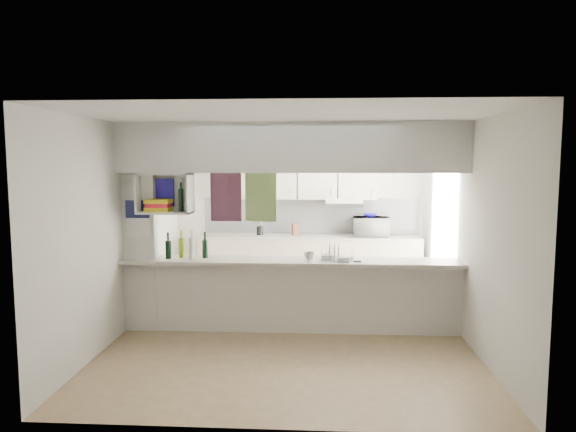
# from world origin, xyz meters

# --- Properties ---
(floor) EXTENTS (4.80, 4.80, 0.00)m
(floor) POSITION_xyz_m (0.00, 0.00, 0.00)
(floor) COLOR #8D7551
(floor) RESTS_ON ground
(ceiling) EXTENTS (4.80, 4.80, 0.00)m
(ceiling) POSITION_xyz_m (0.00, 0.00, 2.60)
(ceiling) COLOR white
(ceiling) RESTS_ON wall_back
(wall_back) EXTENTS (4.20, 0.00, 4.20)m
(wall_back) POSITION_xyz_m (0.00, 2.40, 1.30)
(wall_back) COLOR silver
(wall_back) RESTS_ON floor
(wall_left) EXTENTS (0.00, 4.80, 4.80)m
(wall_left) POSITION_xyz_m (-2.10, 0.00, 1.30)
(wall_left) COLOR silver
(wall_left) RESTS_ON floor
(wall_right) EXTENTS (0.00, 4.80, 4.80)m
(wall_right) POSITION_xyz_m (2.10, 0.00, 1.30)
(wall_right) COLOR silver
(wall_right) RESTS_ON floor
(servery_partition) EXTENTS (4.20, 0.50, 2.60)m
(servery_partition) POSITION_xyz_m (-0.17, 0.00, 1.66)
(servery_partition) COLOR silver
(servery_partition) RESTS_ON floor
(cubby_shelf) EXTENTS (0.65, 0.35, 0.50)m
(cubby_shelf) POSITION_xyz_m (-1.57, -0.06, 1.71)
(cubby_shelf) COLOR white
(cubby_shelf) RESTS_ON bulkhead
(kitchen_run) EXTENTS (3.60, 0.63, 2.24)m
(kitchen_run) POSITION_xyz_m (0.16, 2.14, 0.83)
(kitchen_run) COLOR beige
(kitchen_run) RESTS_ON floor
(microwave) EXTENTS (0.57, 0.39, 0.32)m
(microwave) POSITION_xyz_m (1.21, 2.10, 1.08)
(microwave) COLOR white
(microwave) RESTS_ON bench_top
(bowl) EXTENTS (0.24, 0.24, 0.06)m
(bowl) POSITION_xyz_m (1.18, 2.11, 1.26)
(bowl) COLOR #120B7A
(bowl) RESTS_ON microwave
(dish_rack) EXTENTS (0.44, 0.35, 0.22)m
(dish_rack) POSITION_xyz_m (0.58, 0.04, 1.01)
(dish_rack) COLOR silver
(dish_rack) RESTS_ON breakfast_bar
(cup) EXTENTS (0.16, 0.16, 0.10)m
(cup) POSITION_xyz_m (0.22, -0.06, 0.98)
(cup) COLOR white
(cup) RESTS_ON dish_rack
(wine_bottles) EXTENTS (0.52, 0.15, 0.37)m
(wine_bottles) POSITION_xyz_m (-1.32, 0.02, 1.05)
(wine_bottles) COLOR black
(wine_bottles) RESTS_ON breakfast_bar
(plastic_tubs) EXTENTS (0.49, 0.22, 0.07)m
(plastic_tubs) POSITION_xyz_m (0.53, -0.06, 0.95)
(plastic_tubs) COLOR silver
(plastic_tubs) RESTS_ON breakfast_bar
(utensil_jar) EXTENTS (0.11, 0.11, 0.15)m
(utensil_jar) POSITION_xyz_m (-0.64, 2.15, 0.99)
(utensil_jar) COLOR black
(utensil_jar) RESTS_ON bench_top
(knife_block) EXTENTS (0.12, 0.11, 0.20)m
(knife_block) POSITION_xyz_m (-0.05, 2.18, 1.02)
(knife_block) COLOR #55311D
(knife_block) RESTS_ON bench_top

